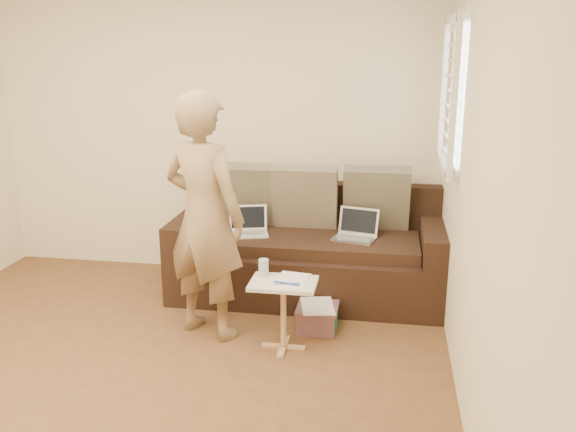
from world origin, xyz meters
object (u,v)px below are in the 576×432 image
Objects in this scene: person at (204,216)px; laptop_silver at (354,240)px; laptop_white at (249,235)px; sofa at (307,246)px; side_table at (283,315)px; striped_box at (317,317)px; drinking_glass at (264,268)px.

laptop_silver is at bearing -121.53° from person.
laptop_white is 0.84m from person.
side_table is at bearing -91.78° from sofa.
laptop_silver is 0.67× the size of side_table.
striped_box is at bearing -146.60° from person.
striped_box is at bearing -58.11° from laptop_white.
side_table is at bearing -79.86° from laptop_white.
laptop_white reaches higher than laptop_silver.
side_table is 4.10× the size of drinking_glass.
laptop_silver is 1.05× the size of laptop_white.
laptop_white is at bearing 109.80° from drinking_glass.
drinking_glass is at bearing 151.57° from side_table.
drinking_glass is (-0.15, 0.08, 0.31)m from side_table.
laptop_white is at bearing -79.22° from person.
striped_box is at bearing -75.84° from sofa.
person reaches higher than laptop_white.
person reaches higher than drinking_glass.
laptop_white is at bearing 116.39° from side_table.
sofa is 18.33× the size of drinking_glass.
laptop_silver is 1.01m from drinking_glass.
person is (-0.62, -0.83, 0.45)m from sofa.
striped_box is (0.64, -0.58, -0.43)m from laptop_white.
drinking_glass reaches higher than striped_box.
side_table is at bearing -28.43° from drinking_glass.
sofa is at bearing -6.08° from laptop_white.
laptop_white is at bearing 138.13° from striped_box.
side_table is (-0.03, -0.99, -0.18)m from sofa.
sofa is 0.76m from striped_box.
person is 0.55m from drinking_glass.
laptop_white is at bearing -165.01° from laptop_silver.
sofa is 1.13m from person.
striped_box is (-0.22, -0.59, -0.43)m from laptop_silver.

